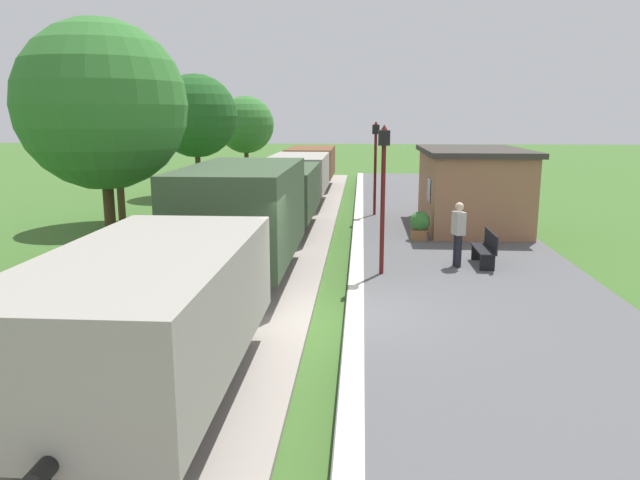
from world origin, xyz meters
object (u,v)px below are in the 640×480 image
station_hut (471,187)px  tree_field_left (196,116)px  bench_near_hut (486,248)px  tree_trackside_mid (102,106)px  freight_train (278,195)px  potted_planter (420,225)px  tree_field_distant (246,125)px  tree_trackside_far (116,125)px  lamp_post_far (376,151)px  lamp_post_near (383,172)px  person_waiting (458,232)px  bench_down_platform (439,197)px

station_hut → tree_field_left: tree_field_left is taller
bench_near_hut → tree_trackside_mid: (-9.77, -0.97, 3.68)m
freight_train → potted_planter: 5.07m
potted_planter → tree_field_left: tree_field_left is taller
freight_train → tree_field_distant: bearing=104.3°
station_hut → bench_near_hut: size_ratio=3.87×
freight_train → tree_trackside_mid: size_ratio=5.01×
tree_trackside_far → lamp_post_far: bearing=9.1°
station_hut → potted_planter: (-2.03, -2.55, -0.93)m
tree_field_left → tree_field_distant: bearing=80.4°
bench_near_hut → tree_field_left: size_ratio=0.24×
tree_trackside_mid → tree_field_left: bearing=97.6°
bench_near_hut → lamp_post_near: lamp_post_near is taller
lamp_post_near → tree_field_left: size_ratio=0.59×
bench_near_hut → lamp_post_far: size_ratio=0.41×
person_waiting → lamp_post_far: bearing=-93.0°
bench_down_platform → lamp_post_far: lamp_post_far is taller
bench_near_hut → tree_trackside_far: bearing=152.4°
tree_trackside_mid → station_hut: bearing=33.2°
person_waiting → tree_trackside_mid: (-8.99, -0.77, 3.22)m
freight_train → tree_field_left: tree_field_left is taller
tree_trackside_far → person_waiting: bearing=-29.8°
lamp_post_far → tree_field_distant: (-7.94, 14.36, 0.79)m
tree_trackside_mid → tree_field_distant: size_ratio=1.21×
bench_near_hut → tree_field_distant: 25.10m
tree_field_distant → freight_train: bearing=-75.7°
tree_trackside_mid → lamp_post_far: bearing=52.5°
lamp_post_far → potted_planter: bearing=-74.6°
lamp_post_near → station_hut: bearing=63.8°
lamp_post_near → tree_field_distant: tree_field_distant is taller
potted_planter → lamp_post_near: (-1.35, -4.31, 2.08)m
freight_train → lamp_post_far: lamp_post_far is taller
bench_down_platform → lamp_post_near: (-2.79, -11.14, 2.08)m
potted_planter → tree_trackside_far: size_ratio=0.15×
bench_down_platform → potted_planter: bearing=-101.9°
potted_planter → tree_field_left: 16.39m
bench_down_platform → tree_trackside_far: (-12.57, -3.52, 3.08)m
station_hut → bench_near_hut: 5.91m
lamp_post_near → tree_field_distant: bearing=108.6°
bench_near_hut → tree_field_distant: tree_field_distant is taller
bench_near_hut → lamp_post_far: lamp_post_far is taller
person_waiting → tree_field_left: bearing=-70.9°
station_hut → tree_field_left: (-12.53, 9.56, 2.49)m
tree_trackside_mid → potted_planter: bearing=26.9°
tree_field_distant → lamp_post_near: bearing=-71.4°
tree_trackside_mid → tree_field_distant: tree_trackside_mid is taller
station_hut → tree_field_distant: tree_field_distant is taller
tree_trackside_far → bench_down_platform: bearing=15.7°
freight_train → tree_trackside_mid: tree_trackside_mid is taller
tree_field_left → lamp_post_near: bearing=-60.9°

